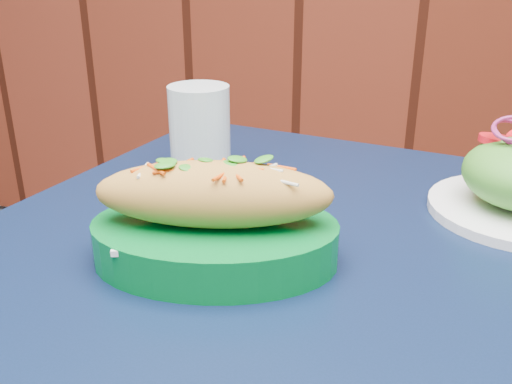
# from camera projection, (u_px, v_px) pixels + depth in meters

# --- Properties ---
(cafe_table) EXTENTS (0.95, 0.95, 0.75)m
(cafe_table) POSITION_uv_depth(u_px,v_px,m) (321.00, 329.00, 0.63)
(cafe_table) COLOR black
(cafe_table) RESTS_ON ground
(banh_mi_basket) EXTENTS (0.28, 0.21, 0.12)m
(banh_mi_basket) POSITION_uv_depth(u_px,v_px,m) (214.00, 221.00, 0.57)
(banh_mi_basket) COLOR #006825
(banh_mi_basket) RESTS_ON cafe_table
(water_glass) EXTENTS (0.08, 0.08, 0.13)m
(water_glass) POSITION_uv_depth(u_px,v_px,m) (200.00, 135.00, 0.77)
(water_glass) COLOR silver
(water_glass) RESTS_ON cafe_table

